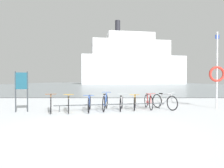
# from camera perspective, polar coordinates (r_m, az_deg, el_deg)

# --- Properties ---
(ground) EXTENTS (80.00, 132.00, 0.08)m
(ground) POSITION_cam_1_polar(r_m,az_deg,el_deg) (59.39, -0.67, -0.29)
(ground) COLOR silver
(bike_rack) EXTENTS (5.30, 1.04, 0.31)m
(bike_rack) POSITION_cam_1_polar(r_m,az_deg,el_deg) (9.13, -0.16, -6.17)
(bike_rack) COLOR #4C5156
(bike_rack) RESTS_ON ground
(bicycle_0) EXTENTS (0.64, 1.69, 0.85)m
(bicycle_0) POSITION_cam_1_polar(r_m,az_deg,el_deg) (9.06, -17.96, -5.58)
(bicycle_0) COLOR black
(bicycle_0) RESTS_ON ground
(bicycle_1) EXTENTS (0.52, 1.64, 0.77)m
(bicycle_1) POSITION_cam_1_polar(r_m,az_deg,el_deg) (8.91, -13.00, -5.88)
(bicycle_1) COLOR black
(bicycle_1) RESTS_ON ground
(bicycle_2) EXTENTS (0.46, 1.74, 0.78)m
(bicycle_2) POSITION_cam_1_polar(r_m,az_deg,el_deg) (8.91, -6.94, -5.85)
(bicycle_2) COLOR black
(bicycle_2) RESTS_ON ground
(bicycle_3) EXTENTS (0.46, 1.78, 0.85)m
(bicycle_3) POSITION_cam_1_polar(r_m,az_deg,el_deg) (9.13, -2.17, -5.48)
(bicycle_3) COLOR black
(bicycle_3) RESTS_ON ground
(bicycle_4) EXTENTS (0.46, 1.63, 0.75)m
(bicycle_4) POSITION_cam_1_polar(r_m,az_deg,el_deg) (9.22, 2.67, -5.66)
(bicycle_4) COLOR black
(bicycle_4) RESTS_ON ground
(bicycle_5) EXTENTS (0.46, 1.60, 0.76)m
(bicycle_5) POSITION_cam_1_polar(r_m,az_deg,el_deg) (9.48, 6.72, -5.47)
(bicycle_5) COLOR black
(bicycle_5) RESTS_ON ground
(bicycle_6) EXTENTS (0.46, 1.68, 0.80)m
(bicycle_6) POSITION_cam_1_polar(r_m,az_deg,el_deg) (9.77, 10.73, -5.18)
(bicycle_6) COLOR black
(bicycle_6) RESTS_ON ground
(bicycle_7) EXTENTS (0.86, 1.60, 0.83)m
(bicycle_7) POSITION_cam_1_polar(r_m,az_deg,el_deg) (9.85, 15.25, -5.08)
(bicycle_7) COLOR black
(bicycle_7) RESTS_ON ground
(info_sign) EXTENTS (0.54, 0.16, 1.83)m
(info_sign) POSITION_cam_1_polar(r_m,az_deg,el_deg) (9.48, -25.61, -0.19)
(info_sign) COLOR #33383D
(info_sign) RESTS_ON ground
(rescue_post) EXTENTS (0.81, 0.12, 3.89)m
(rescue_post) POSITION_cam_1_polar(r_m,az_deg,el_deg) (11.06, 28.77, 3.07)
(rescue_post) COLOR silver
(rescue_post) RESTS_ON ground
(ferry_ship) EXTENTS (40.48, 16.87, 24.33)m
(ferry_ship) POSITION_cam_1_polar(r_m,az_deg,el_deg) (74.99, 5.77, 6.28)
(ferry_ship) COLOR silver
(ferry_ship) RESTS_ON ground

